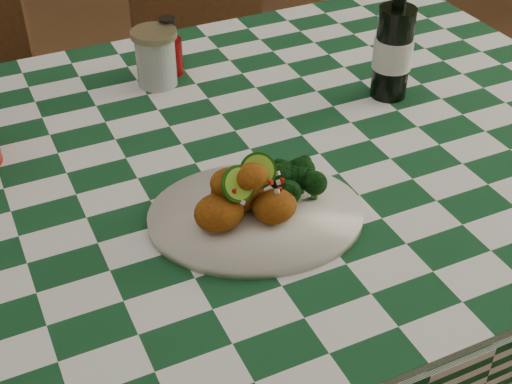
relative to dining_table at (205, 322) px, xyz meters
name	(u,v)px	position (x,y,z in m)	size (l,w,h in m)	color
dining_table	(205,322)	(0.00, 0.00, 0.00)	(1.66, 1.06, 0.79)	#124221
plate	(256,216)	(0.03, -0.18, 0.40)	(0.33, 0.26, 0.02)	silver
fried_chicken_pile	(249,190)	(0.02, -0.18, 0.46)	(0.14, 0.10, 0.09)	#8E4B0D
broccoli_side	(296,181)	(0.10, -0.17, 0.44)	(0.07, 0.07, 0.05)	black
ketchup_bottle	(169,46)	(0.07, 0.33, 0.45)	(0.05, 0.05, 0.12)	#6A0506
mason_jar	(156,58)	(0.03, 0.29, 0.45)	(0.09, 0.09, 0.11)	#B2BCBA
beer_bottle	(395,36)	(0.43, 0.06, 0.52)	(0.07, 0.07, 0.25)	black
wooden_chair_right	(213,120)	(0.31, 0.69, 0.01)	(0.37, 0.39, 0.81)	#472814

